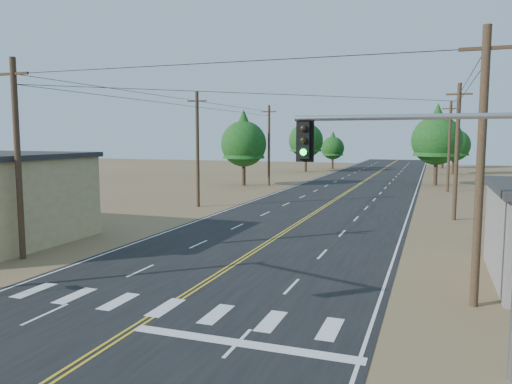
% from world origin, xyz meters
% --- Properties ---
extents(road, '(15.00, 200.00, 0.02)m').
position_xyz_m(road, '(0.00, 30.00, 0.01)').
color(road, black).
rests_on(road, ground).
extents(utility_pole_left_near, '(1.80, 0.30, 10.00)m').
position_xyz_m(utility_pole_left_near, '(-10.50, 12.00, 5.12)').
color(utility_pole_left_near, '#4C3826').
rests_on(utility_pole_left_near, ground).
extents(utility_pole_left_mid, '(1.80, 0.30, 10.00)m').
position_xyz_m(utility_pole_left_mid, '(-10.50, 32.00, 5.12)').
color(utility_pole_left_mid, '#4C3826').
rests_on(utility_pole_left_mid, ground).
extents(utility_pole_left_far, '(1.80, 0.30, 10.00)m').
position_xyz_m(utility_pole_left_far, '(-10.50, 52.00, 5.12)').
color(utility_pole_left_far, '#4C3826').
rests_on(utility_pole_left_far, ground).
extents(utility_pole_right_near, '(1.80, 0.30, 10.00)m').
position_xyz_m(utility_pole_right_near, '(10.50, 12.00, 5.12)').
color(utility_pole_right_near, '#4C3826').
rests_on(utility_pole_right_near, ground).
extents(utility_pole_right_mid, '(1.80, 0.30, 10.00)m').
position_xyz_m(utility_pole_right_mid, '(10.50, 32.00, 5.12)').
color(utility_pole_right_mid, '#4C3826').
rests_on(utility_pole_right_mid, ground).
extents(utility_pole_right_far, '(1.80, 0.30, 10.00)m').
position_xyz_m(utility_pole_right_far, '(10.50, 52.00, 5.12)').
color(utility_pole_right_far, '#4C3826').
rests_on(utility_pole_right_far, ground).
extents(signal_mast_right, '(5.91, 0.43, 6.86)m').
position_xyz_m(signal_mast_right, '(9.30, 6.30, 4.66)').
color(signal_mast_right, gray).
rests_on(signal_mast_right, ground).
extents(tree_left_near, '(5.71, 5.71, 9.52)m').
position_xyz_m(tree_left_near, '(-13.58, 51.22, 5.82)').
color(tree_left_near, '#3F2D1E').
rests_on(tree_left_near, ground).
extents(tree_left_mid, '(5.95, 5.95, 9.91)m').
position_xyz_m(tree_left_mid, '(-12.16, 77.77, 6.06)').
color(tree_left_mid, '#3F2D1E').
rests_on(tree_left_mid, ground).
extents(tree_left_far, '(4.31, 4.31, 7.18)m').
position_xyz_m(tree_left_far, '(-9.18, 86.88, 4.39)').
color(tree_left_far, '#3F2D1E').
rests_on(tree_left_far, ground).
extents(tree_right_near, '(6.18, 6.18, 10.30)m').
position_xyz_m(tree_right_near, '(9.21, 59.48, 6.30)').
color(tree_right_near, '#3F2D1E').
rests_on(tree_right_near, ground).
extents(tree_right_mid, '(5.17, 5.17, 8.62)m').
position_xyz_m(tree_right_mid, '(11.94, 79.95, 5.27)').
color(tree_right_mid, '#3F2D1E').
rests_on(tree_right_mid, ground).
extents(tree_right_far, '(5.82, 5.82, 9.69)m').
position_xyz_m(tree_right_far, '(10.54, 96.16, 5.93)').
color(tree_right_far, '#3F2D1E').
rests_on(tree_right_far, ground).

